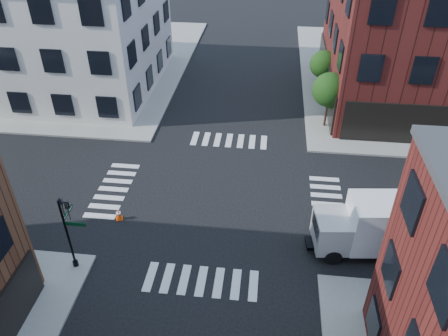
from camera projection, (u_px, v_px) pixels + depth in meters
name	position (u px, v px, depth m)	size (l,w,h in m)	color
ground	(218.00, 197.00, 28.29)	(120.00, 120.00, 0.00)	black
sidewalk_nw	(50.00, 61.00, 47.23)	(30.00, 30.00, 0.15)	gray
building_nw	(33.00, 26.00, 39.86)	(22.00, 16.00, 11.00)	silver
tree_near	(330.00, 92.00, 33.88)	(2.69, 2.69, 4.49)	black
tree_far	(324.00, 66.00, 38.91)	(2.43, 2.43, 4.07)	black
signal_pole	(68.00, 226.00, 21.84)	(1.29, 1.24, 4.60)	black
box_truck	(387.00, 226.00, 23.43)	(7.70, 3.06, 3.41)	silver
traffic_cone	(119.00, 214.00, 26.33)	(0.52, 0.52, 0.73)	#F94C0B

